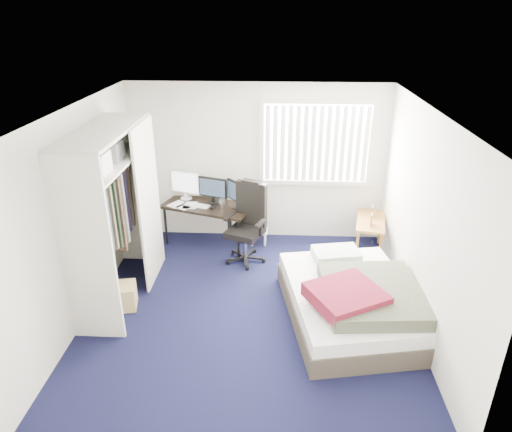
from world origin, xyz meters
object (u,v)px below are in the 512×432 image
object	(u,v)px
office_chair	(247,231)
nightstand	(371,224)
desk	(208,202)
bed	(353,300)

from	to	relation	value
office_chair	nightstand	distance (m)	1.88
desk	office_chair	size ratio (longest dim) A/B	1.24
nightstand	bed	distance (m)	1.77
desk	nightstand	bearing A→B (deg)	-4.44
bed	office_chair	bearing A→B (deg)	133.99
desk	nightstand	distance (m)	2.52
bed	nightstand	bearing A→B (deg)	74.15
nightstand	desk	bearing A→B (deg)	175.56
desk	office_chair	bearing A→B (deg)	-35.58
desk	nightstand	size ratio (longest dim) A/B	1.71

